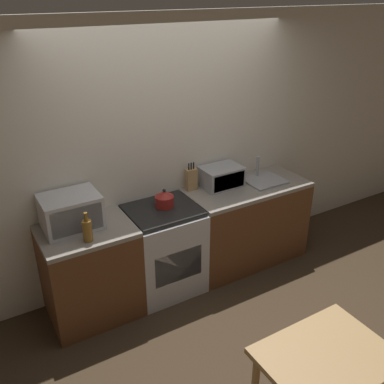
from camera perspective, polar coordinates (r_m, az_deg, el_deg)
ground_plane at (r=4.21m, az=3.55°, el=-15.66°), size 16.00×16.00×0.00m
wall_back at (r=4.24m, az=-3.14°, el=5.25°), size 10.00×0.06×2.60m
counter_left_run at (r=4.04m, az=-13.35°, el=-10.35°), size 0.80×0.62×0.90m
counter_right_run at (r=4.71m, az=7.08°, el=-4.14°), size 1.32×0.62×0.90m
stove_range at (r=4.25m, az=-3.80°, el=-7.62°), size 0.68×0.62×0.90m
kettle at (r=4.03m, az=-3.70°, el=-0.94°), size 0.18×0.18×0.18m
microwave at (r=3.79m, az=-15.85°, el=-2.53°), size 0.49×0.38×0.30m
bottle at (r=3.58m, az=-13.78°, el=-4.95°), size 0.08×0.08×0.26m
knife_block at (r=4.34m, az=-0.11°, el=1.71°), size 0.11×0.07×0.30m
toaster_oven at (r=4.43m, az=3.94°, el=2.05°), size 0.42×0.30×0.21m
sink_basin at (r=4.64m, az=9.54°, el=1.64°), size 0.41×0.36×0.24m
dining_table at (r=2.98m, az=17.29°, el=-21.68°), size 0.80×0.60×0.77m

